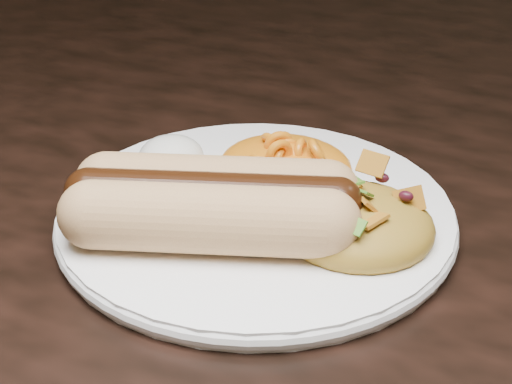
% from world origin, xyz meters
% --- Properties ---
extents(table, '(1.60, 0.90, 0.75)m').
position_xyz_m(table, '(0.00, 0.00, 0.66)').
color(table, black).
rests_on(table, floor).
extents(plate, '(0.26, 0.26, 0.01)m').
position_xyz_m(plate, '(-0.07, -0.15, 0.76)').
color(plate, white).
rests_on(plate, table).
extents(hotdog, '(0.15, 0.12, 0.04)m').
position_xyz_m(hotdog, '(-0.08, -0.19, 0.78)').
color(hotdog, tan).
rests_on(hotdog, plate).
extents(mac_and_cheese, '(0.12, 0.11, 0.04)m').
position_xyz_m(mac_and_cheese, '(-0.07, -0.10, 0.78)').
color(mac_and_cheese, orange).
rests_on(mac_and_cheese, plate).
extents(sour_cream, '(0.05, 0.05, 0.03)m').
position_xyz_m(sour_cream, '(-0.15, -0.13, 0.78)').
color(sour_cream, white).
rests_on(sour_cream, plate).
extents(taco_salad, '(0.09, 0.09, 0.04)m').
position_xyz_m(taco_salad, '(-0.00, -0.16, 0.78)').
color(taco_salad, '#CC5F1E').
rests_on(taco_salad, plate).
extents(fork, '(0.03, 0.14, 0.00)m').
position_xyz_m(fork, '(-0.12, -0.16, 0.75)').
color(fork, white).
rests_on(fork, table).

